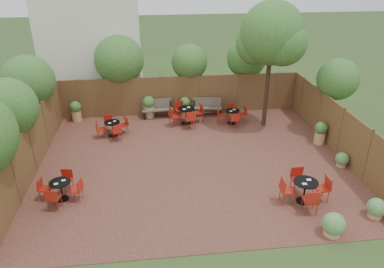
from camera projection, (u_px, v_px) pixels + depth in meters
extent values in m
plane|color=#354F23|center=(193.00, 162.00, 14.51)|extent=(80.00, 80.00, 0.00)
cube|color=#3E1C19|center=(193.00, 162.00, 14.51)|extent=(12.00, 10.00, 0.02)
cube|color=#4F331D|center=(181.00, 95.00, 18.53)|extent=(12.00, 0.08, 2.00)
cube|color=#4F331D|center=(31.00, 148.00, 13.44)|extent=(0.08, 10.00, 2.00)
cube|color=#4F331D|center=(340.00, 132.00, 14.70)|extent=(0.08, 10.00, 2.00)
cube|color=silver|center=(91.00, 26.00, 19.41)|extent=(5.00, 4.00, 8.00)
sphere|color=#2F6320|center=(29.00, 81.00, 15.32)|extent=(2.17, 2.17, 2.17)
sphere|color=#2F6320|center=(7.00, 108.00, 12.67)|extent=(2.10, 2.10, 2.10)
sphere|color=#2F6320|center=(119.00, 60.00, 18.07)|extent=(2.43, 2.43, 2.43)
sphere|color=#2F6320|center=(189.00, 62.00, 18.43)|extent=(1.81, 1.81, 1.81)
sphere|color=#2F6320|center=(247.00, 58.00, 18.90)|extent=(2.05, 2.05, 2.05)
sphere|color=#2F6320|center=(338.00, 79.00, 15.87)|extent=(1.81, 1.81, 1.81)
cylinder|color=black|center=(268.00, 79.00, 16.63)|extent=(0.24, 0.24, 4.59)
sphere|color=#2F6320|center=(272.00, 33.00, 15.72)|extent=(2.78, 2.78, 2.78)
sphere|color=#2F6320|center=(257.00, 43.00, 16.25)|extent=(1.95, 1.95, 1.95)
sphere|color=#2F6320|center=(283.00, 42.00, 15.55)|extent=(2.03, 2.03, 2.03)
cube|color=brown|center=(157.00, 110.00, 18.24)|extent=(1.55, 0.58, 0.05)
cube|color=brown|center=(157.00, 103.00, 18.30)|extent=(1.52, 0.24, 0.46)
cube|color=black|center=(144.00, 115.00, 18.27)|extent=(0.10, 0.46, 0.40)
cube|color=black|center=(171.00, 113.00, 18.41)|extent=(0.10, 0.46, 0.40)
cube|color=brown|center=(207.00, 108.00, 18.51)|extent=(1.49, 0.61, 0.05)
cube|color=brown|center=(207.00, 102.00, 18.57)|extent=(1.45, 0.29, 0.44)
cube|color=black|center=(194.00, 112.00, 18.54)|extent=(0.11, 0.44, 0.39)
cube|color=black|center=(220.00, 111.00, 18.68)|extent=(0.11, 0.44, 0.39)
cylinder|color=black|center=(63.00, 199.00, 12.27)|extent=(0.41, 0.41, 0.03)
cylinder|color=black|center=(61.00, 191.00, 12.13)|extent=(0.05, 0.05, 0.65)
cylinder|color=black|center=(60.00, 182.00, 11.98)|extent=(0.70, 0.70, 0.03)
cube|color=white|center=(64.00, 180.00, 12.05)|extent=(0.14, 0.12, 0.01)
cube|color=white|center=(56.00, 184.00, 11.86)|extent=(0.14, 0.12, 0.01)
cylinder|color=black|center=(232.00, 123.00, 17.80)|extent=(0.41, 0.41, 0.03)
cylinder|color=black|center=(232.00, 117.00, 17.66)|extent=(0.05, 0.05, 0.65)
cylinder|color=black|center=(232.00, 111.00, 17.51)|extent=(0.70, 0.70, 0.03)
cube|color=white|center=(234.00, 109.00, 17.58)|extent=(0.13, 0.10, 0.01)
cube|color=white|center=(231.00, 111.00, 17.39)|extent=(0.13, 0.10, 0.01)
cylinder|color=black|center=(303.00, 201.00, 12.16)|extent=(0.46, 0.46, 0.03)
cylinder|color=black|center=(304.00, 192.00, 12.00)|extent=(0.05, 0.05, 0.74)
cylinder|color=black|center=(306.00, 182.00, 11.83)|extent=(0.80, 0.80, 0.03)
cube|color=white|center=(309.00, 180.00, 11.91)|extent=(0.15, 0.12, 0.02)
cube|color=white|center=(305.00, 184.00, 11.70)|extent=(0.15, 0.12, 0.02)
cylinder|color=black|center=(186.00, 123.00, 17.78)|extent=(0.47, 0.47, 0.03)
cylinder|color=black|center=(186.00, 116.00, 17.61)|extent=(0.05, 0.05, 0.75)
cylinder|color=black|center=(186.00, 109.00, 17.44)|extent=(0.82, 0.82, 0.03)
cube|color=white|center=(189.00, 107.00, 17.52)|extent=(0.18, 0.15, 0.02)
cube|color=white|center=(184.00, 109.00, 17.30)|extent=(0.18, 0.15, 0.02)
cylinder|color=black|center=(113.00, 136.00, 16.56)|extent=(0.41, 0.41, 0.03)
cylinder|color=black|center=(113.00, 129.00, 16.42)|extent=(0.05, 0.05, 0.65)
cylinder|color=black|center=(112.00, 122.00, 16.27)|extent=(0.70, 0.70, 0.03)
cube|color=white|center=(114.00, 121.00, 16.34)|extent=(0.15, 0.12, 0.01)
cube|color=white|center=(110.00, 123.00, 16.15)|extent=(0.15, 0.12, 0.01)
cylinder|color=tan|center=(149.00, 112.00, 18.39)|extent=(0.50, 0.50, 0.58)
sphere|color=#2F6320|center=(149.00, 102.00, 18.17)|extent=(0.60, 0.60, 0.60)
cylinder|color=tan|center=(185.00, 111.00, 18.60)|extent=(0.44, 0.44, 0.51)
sphere|color=#2F6320|center=(185.00, 102.00, 18.40)|extent=(0.53, 0.53, 0.53)
cylinder|color=tan|center=(77.00, 116.00, 17.97)|extent=(0.46, 0.46, 0.53)
sphere|color=#2F6320|center=(75.00, 107.00, 17.76)|extent=(0.56, 0.56, 0.56)
cylinder|color=tan|center=(319.00, 138.00, 15.82)|extent=(0.45, 0.45, 0.52)
sphere|color=#2F6320|center=(321.00, 128.00, 15.61)|extent=(0.54, 0.54, 0.54)
cylinder|color=tan|center=(375.00, 214.00, 11.43)|extent=(0.43, 0.43, 0.20)
sphere|color=#508243|center=(377.00, 207.00, 11.32)|extent=(0.59, 0.59, 0.59)
cylinder|color=tan|center=(332.00, 231.00, 10.69)|extent=(0.49, 0.49, 0.22)
sphere|color=#508243|center=(334.00, 224.00, 10.56)|extent=(0.67, 0.67, 0.67)
cylinder|color=tan|center=(341.00, 164.00, 14.19)|extent=(0.38, 0.38, 0.17)
sphere|color=#508243|center=(342.00, 159.00, 14.10)|extent=(0.52, 0.52, 0.52)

